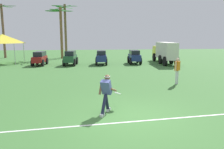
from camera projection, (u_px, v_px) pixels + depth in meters
ground_plane at (131, 117)px, 7.63m from camera, size 80.00×80.00×0.00m
field_line_paint at (134, 121)px, 7.24m from camera, size 19.93×1.86×0.01m
frisbee_thrower at (106, 92)px, 7.96m from camera, size 0.75×0.95×1.42m
frisbee_in_flight at (118, 93)px, 8.60m from camera, size 0.36×0.36×0.11m
teammate_near_sideline at (177, 68)px, 12.82m from camera, size 0.41×0.38×1.56m
parked_car_slot_a at (40, 58)px, 21.40m from camera, size 1.26×2.45×1.34m
parked_car_slot_b at (71, 58)px, 21.47m from camera, size 1.39×2.44×1.40m
parked_car_slot_c at (101, 57)px, 22.01m from camera, size 1.30×2.41×1.40m
parked_car_slot_d at (134, 57)px, 22.60m from camera, size 1.24×2.38×1.40m
box_truck at (165, 52)px, 22.96m from camera, size 1.71×5.97×2.20m
palm_tree_far_left at (3, 25)px, 28.24m from camera, size 3.34×3.23×6.90m
palm_tree_left_of_centre at (61, 28)px, 27.48m from camera, size 3.47×3.09×6.40m
palm_tree_right_of_centre at (65, 26)px, 29.28m from camera, size 3.44×3.56×7.01m
event_tent at (2, 39)px, 22.67m from camera, size 3.38×3.38×3.04m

